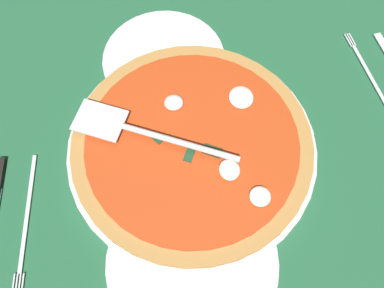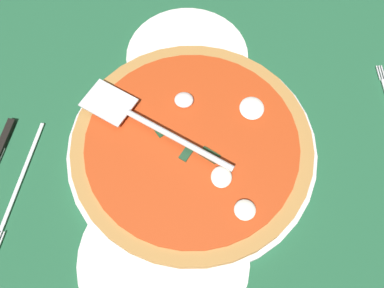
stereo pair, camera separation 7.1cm
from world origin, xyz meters
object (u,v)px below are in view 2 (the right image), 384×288
at_px(pizza, 193,145).
at_px(place_setting_near, 8,171).
at_px(dinner_plate_left, 187,56).
at_px(dinner_plate_right, 164,259).
at_px(pizza_server, 148,124).

relative_size(pizza, place_setting_near, 1.75).
bearing_deg(dinner_plate_left, dinner_plate_right, -0.08).
distance_m(dinner_plate_right, pizza_server, 0.21).
height_order(dinner_plate_left, place_setting_near, place_setting_near).
bearing_deg(dinner_plate_right, pizza_server, -167.15).
relative_size(pizza_server, place_setting_near, 1.16).
relative_size(dinner_plate_right, pizza, 0.65).
xyz_separation_m(dinner_plate_right, pizza_server, (-0.20, -0.05, 0.04)).
relative_size(dinner_plate_right, place_setting_near, 1.13).
xyz_separation_m(pizza_server, place_setting_near, (0.09, -0.22, -0.04)).
relative_size(dinner_plate_right, pizza_server, 0.98).
distance_m(pizza_server, place_setting_near, 0.24).
height_order(pizza_server, place_setting_near, pizza_server).
height_order(dinner_plate_right, place_setting_near, place_setting_near).
height_order(dinner_plate_right, pizza, pizza).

